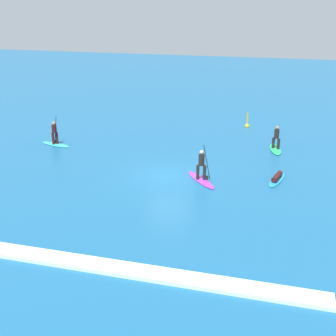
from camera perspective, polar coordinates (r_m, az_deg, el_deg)
ground_plane at (r=27.22m, az=0.00°, el=-0.98°), size 120.00×120.00×0.00m
surfer_on_blue_board at (r=27.26m, az=13.64°, el=-1.21°), size 1.15×2.65×0.42m
surfer_on_teal_board at (r=33.84m, az=-14.12°, el=3.74°), size 2.59×1.30×2.08m
surfer_on_green_board at (r=32.67m, az=13.49°, el=2.96°), size 1.17×2.71×1.74m
surfer_on_purple_board at (r=26.40m, az=4.24°, el=-0.49°), size 2.41×2.77×2.24m
marker_buoy at (r=38.13m, az=9.99°, el=5.41°), size 0.36×0.36×1.29m
wave_crest at (r=18.52m, az=-8.58°, el=-12.13°), size 17.72×0.90×0.18m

